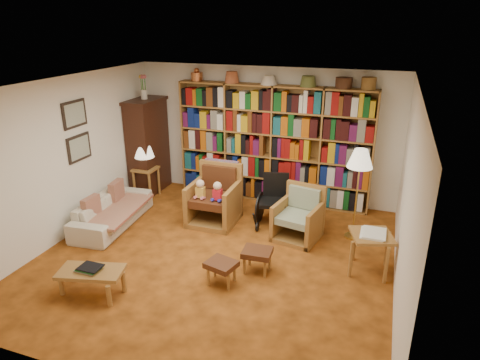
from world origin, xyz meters
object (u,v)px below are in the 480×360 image
at_px(floor_lamp, 360,162).
at_px(armchair_leather, 216,198).
at_px(side_table_lamp, 146,175).
at_px(side_table_papers, 371,240).
at_px(sofa, 112,211).
at_px(wheelchair, 274,202).
at_px(footstool_b, 257,254).
at_px(coffee_table, 91,273).
at_px(footstool_a, 221,266).
at_px(armchair_sage, 299,218).

bearing_deg(floor_lamp, armchair_leather, -176.85).
relative_size(side_table_lamp, side_table_papers, 0.88).
bearing_deg(side_table_papers, sofa, 179.47).
height_order(floor_lamp, side_table_papers, floor_lamp).
distance_m(wheelchair, footstool_b, 1.51).
relative_size(floor_lamp, side_table_papers, 2.21).
bearing_deg(footstool_b, coffee_table, -147.09).
xyz_separation_m(armchair_leather, coffee_table, (-0.67, -2.52, -0.11)).
relative_size(side_table_lamp, footstool_a, 1.32).
xyz_separation_m(armchair_sage, floor_lamp, (0.84, 0.25, 0.95)).
bearing_deg(sofa, armchair_leather, -68.82).
relative_size(wheelchair, coffee_table, 1.01).
height_order(armchair_leather, footstool_b, armchair_leather).
relative_size(sofa, wheelchair, 1.92).
bearing_deg(floor_lamp, footstool_b, -128.35).
distance_m(sofa, armchair_leather, 1.77).
relative_size(sofa, side_table_lamp, 2.88).
relative_size(side_table_lamp, coffee_table, 0.67).
bearing_deg(footstool_b, sofa, 168.47).
bearing_deg(coffee_table, footstool_b, 32.91).
relative_size(sofa, footstool_b, 4.11).
distance_m(armchair_leather, footstool_a, 1.94).
height_order(armchair_leather, wheelchair, armchair_leather).
relative_size(wheelchair, footstool_a, 1.98).
height_order(armchair_sage, side_table_papers, armchair_sage).
xyz_separation_m(armchair_leather, side_table_papers, (2.62, -0.81, 0.08)).
bearing_deg(armchair_leather, armchair_sage, -4.56).
distance_m(floor_lamp, footstool_b, 2.11).
bearing_deg(armchair_leather, wheelchair, 9.51).
height_order(sofa, coffee_table, sofa).
height_order(sofa, floor_lamp, floor_lamp).
bearing_deg(footstool_a, sofa, 157.41).
bearing_deg(armchair_leather, footstool_a, -65.70).
bearing_deg(coffee_table, footstool_a, 27.13).
relative_size(wheelchair, footstool_b, 2.14).
distance_m(armchair_sage, side_table_papers, 1.35).
distance_m(side_table_papers, coffee_table, 3.71).
bearing_deg(armchair_sage, sofa, -167.87).
height_order(side_table_lamp, coffee_table, side_table_lamp).
bearing_deg(footstool_b, wheelchair, 96.81).
bearing_deg(side_table_papers, coffee_table, -152.61).
bearing_deg(side_table_lamp, footstool_b, -32.91).
bearing_deg(armchair_sage, armchair_leather, 175.44).
height_order(sofa, side_table_papers, side_table_papers).
distance_m(side_table_lamp, armchair_sage, 3.22).
bearing_deg(side_table_lamp, coffee_table, -71.48).
bearing_deg(sofa, footstool_a, -117.48).
height_order(sofa, armchair_leather, armchair_leather).
bearing_deg(side_table_lamp, side_table_papers, -17.04).
relative_size(armchair_leather, floor_lamp, 0.68).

